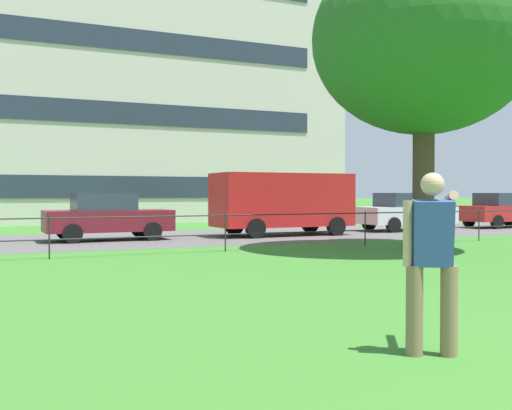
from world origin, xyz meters
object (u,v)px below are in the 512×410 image
at_px(car_maroon_left, 107,216).
at_px(panel_van_far_left, 283,200).
at_px(person_thrower, 432,257).
at_px(car_white_right, 405,212).
at_px(apartment_building_background, 46,86).
at_px(car_red_center, 503,210).
at_px(tree_large_lawn, 431,42).

xyz_separation_m(car_maroon_left, panel_van_far_left, (6.23, -0.29, 0.49)).
xyz_separation_m(person_thrower, panel_van_far_left, (5.99, 14.96, 0.34)).
distance_m(person_thrower, car_maroon_left, 15.26).
xyz_separation_m(panel_van_far_left, car_white_right, (5.77, 0.36, -0.49)).
bearing_deg(apartment_building_background, car_maroon_left, -88.42).
relative_size(car_maroon_left, car_red_center, 1.00).
height_order(person_thrower, panel_van_far_left, panel_van_far_left).
bearing_deg(tree_large_lawn, car_white_right, 56.19).
bearing_deg(car_white_right, person_thrower, -127.51).
xyz_separation_m(car_white_right, apartment_building_background, (-12.44, 15.89, 6.78)).
height_order(car_maroon_left, car_white_right, same).
bearing_deg(car_white_right, panel_van_far_left, -176.47).
distance_m(car_maroon_left, car_white_right, 12.00).
relative_size(car_white_right, apartment_building_background, 0.12).
bearing_deg(tree_large_lawn, car_maroon_left, 136.27).
height_order(car_maroon_left, panel_van_far_left, panel_van_far_left).
bearing_deg(apartment_building_background, car_white_right, -51.94).
bearing_deg(car_red_center, tree_large_lawn, -144.91).
distance_m(car_white_right, apartment_building_background, 21.29).
bearing_deg(car_maroon_left, car_white_right, 0.30).
height_order(tree_large_lawn, apartment_building_background, apartment_building_background).
relative_size(car_white_right, car_red_center, 1.00).
bearing_deg(panel_van_far_left, tree_large_lawn, -81.02).
bearing_deg(apartment_building_background, person_thrower, -88.75).
relative_size(tree_large_lawn, panel_van_far_left, 1.61).
relative_size(tree_large_lawn, person_thrower, 4.69).
relative_size(car_red_center, apartment_building_background, 0.12).
xyz_separation_m(car_maroon_left, car_red_center, (17.51, 0.21, 0.00)).
xyz_separation_m(person_thrower, car_maroon_left, (-0.24, 15.25, -0.15)).
bearing_deg(car_red_center, apartment_building_background, 138.74).
xyz_separation_m(tree_large_lawn, apartment_building_background, (-7.73, 22.92, 1.98)).
bearing_deg(tree_large_lawn, apartment_building_background, 108.63).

